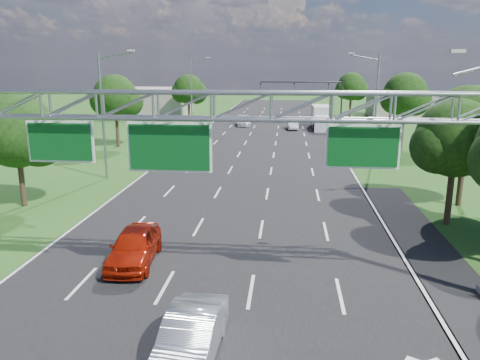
# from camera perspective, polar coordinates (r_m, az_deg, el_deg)

# --- Properties ---
(ground) EXTENTS (220.00, 220.00, 0.00)m
(ground) POSITION_cam_1_polar(r_m,az_deg,el_deg) (37.18, 0.80, -0.20)
(ground) COLOR #235018
(ground) RESTS_ON ground
(road) EXTENTS (18.00, 180.00, 0.02)m
(road) POSITION_cam_1_polar(r_m,az_deg,el_deg) (37.18, 0.80, -0.20)
(road) COLOR black
(road) RESTS_ON ground
(road_flare) EXTENTS (3.00, 30.00, 0.02)m
(road_flare) POSITION_cam_1_polar(r_m,az_deg,el_deg) (23.00, 23.60, -10.48)
(road_flare) COLOR black
(road_flare) RESTS_ON ground
(sign_gantry) EXTENTS (23.50, 1.00, 9.56)m
(sign_gantry) POSITION_cam_1_polar(r_m,az_deg,el_deg) (18.28, -3.06, 7.14)
(sign_gantry) COLOR gray
(sign_gantry) RESTS_ON ground
(traffic_signal) EXTENTS (12.21, 0.24, 7.00)m
(traffic_signal) POSITION_cam_1_polar(r_m,az_deg,el_deg) (71.18, 9.46, 10.55)
(traffic_signal) COLOR black
(traffic_signal) RESTS_ON ground
(streetlight_l_near) EXTENTS (2.97, 0.22, 10.16)m
(streetlight_l_near) POSITION_cam_1_polar(r_m,az_deg,el_deg) (38.88, -16.18, 8.22)
(streetlight_l_near) COLOR gray
(streetlight_l_near) RESTS_ON ground
(streetlight_l_far) EXTENTS (2.97, 0.22, 10.16)m
(streetlight_l_far) POSITION_cam_1_polar(r_m,az_deg,el_deg) (72.47, -5.80, 11.04)
(streetlight_l_far) COLOR gray
(streetlight_l_far) RESTS_ON ground
(streetlight_r_mid) EXTENTS (2.97, 0.22, 10.16)m
(streetlight_r_mid) POSITION_cam_1_polar(r_m,az_deg,el_deg) (46.79, 16.05, 9.09)
(streetlight_r_mid) COLOR gray
(streetlight_r_mid) RESTS_ON ground
(tree_verge_la) EXTENTS (5.76, 4.80, 7.40)m
(tree_verge_la) POSITION_cam_1_polar(r_m,az_deg,el_deg) (33.04, -25.44, 5.09)
(tree_verge_la) COLOR #2D2116
(tree_verge_la) RESTS_ON ground
(tree_verge_lb) EXTENTS (5.76, 4.80, 8.06)m
(tree_verge_lb) POSITION_cam_1_polar(r_m,az_deg,el_deg) (54.54, -14.87, 9.59)
(tree_verge_lb) COLOR #2D2116
(tree_verge_lb) RESTS_ON ground
(tree_verge_lc) EXTENTS (5.76, 4.80, 7.62)m
(tree_verge_lc) POSITION_cam_1_polar(r_m,az_deg,el_deg) (77.76, -6.23, 10.77)
(tree_verge_lc) COLOR #2D2116
(tree_verge_lc) RESTS_ON ground
(tree_verge_rd) EXTENTS (5.76, 4.80, 8.28)m
(tree_verge_rd) POSITION_cam_1_polar(r_m,az_deg,el_deg) (55.61, 19.54, 9.56)
(tree_verge_rd) COLOR #2D2116
(tree_verge_rd) RESTS_ON ground
(tree_verge_re) EXTENTS (5.76, 4.80, 7.84)m
(tree_verge_re) POSITION_cam_1_polar(r_m,az_deg,el_deg) (84.77, 13.46, 10.87)
(tree_verge_re) COLOR #2D2116
(tree_verge_re) RESTS_ON ground
(building_left) EXTENTS (14.00, 10.00, 5.00)m
(building_left) POSITION_cam_1_polar(r_m,az_deg,el_deg) (87.86, -10.98, 9.33)
(building_left) COLOR gray
(building_left) RESTS_ON ground
(building_right) EXTENTS (12.00, 9.00, 4.00)m
(building_right) POSITION_cam_1_polar(r_m,az_deg,el_deg) (90.65, 19.32, 8.62)
(building_right) COLOR gray
(building_right) RESTS_ON ground
(red_coupe) EXTENTS (2.36, 5.01, 1.66)m
(red_coupe) POSITION_cam_1_polar(r_m,az_deg,el_deg) (22.50, -12.77, -7.87)
(red_coupe) COLOR #A61A07
(red_coupe) RESTS_ON ground
(silver_sedan) EXTENTS (1.83, 4.76, 1.55)m
(silver_sedan) POSITION_cam_1_polar(r_m,az_deg,el_deg) (15.43, -6.07, -18.54)
(silver_sedan) COLOR #B2B8BE
(silver_sedan) RESTS_ON ground
(car_queue_a) EXTENTS (2.58, 5.16, 1.44)m
(car_queue_a) POSITION_cam_1_polar(r_m,az_deg,el_deg) (72.12, 0.42, 7.22)
(car_queue_a) COLOR white
(car_queue_a) RESTS_ON ground
(car_queue_c) EXTENTS (1.96, 4.13, 1.36)m
(car_queue_c) POSITION_cam_1_polar(r_m,az_deg,el_deg) (62.37, -4.56, 6.11)
(car_queue_c) COLOR black
(car_queue_c) RESTS_ON ground
(car_queue_d) EXTENTS (1.67, 4.22, 1.37)m
(car_queue_d) POSITION_cam_1_polar(r_m,az_deg,el_deg) (68.37, 6.45, 6.74)
(car_queue_d) COLOR silver
(car_queue_d) RESTS_ON ground
(box_truck) EXTENTS (2.63, 8.59, 3.25)m
(box_truck) POSITION_cam_1_polar(r_m,az_deg,el_deg) (69.61, 9.86, 7.47)
(box_truck) COLOR beige
(box_truck) RESTS_ON ground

